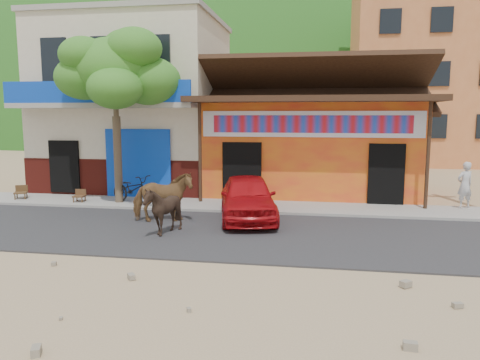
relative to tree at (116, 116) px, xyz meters
The scene contains 15 objects.
ground 8.03m from the tree, 51.58° to the right, with size 120.00×120.00×0.00m, color #9E825B.
road 6.45m from the tree, 35.66° to the right, with size 60.00×5.00×0.04m, color #28282B.
sidewalk 5.53m from the tree, ahead, with size 60.00×2.00×0.12m, color gray.
dance_club 7.93m from the tree, 32.47° to the left, with size 8.00×6.00×3.60m, color orange.
cafe_building 4.31m from the tree, 102.09° to the left, with size 7.00×6.00×7.00m, color beige.
apartment_front 22.90m from the tree, 53.23° to the left, with size 9.00×9.00×12.00m, color #CC723F.
hillside 64.97m from the tree, 85.90° to the left, with size 100.00×40.00×24.00m, color #194C14.
tree is the anchor object (origin of this frame).
cow_tan 4.11m from the tree, 44.16° to the right, with size 0.79×1.74×1.47m, color brown.
cow_dark 5.35m from the tree, 52.31° to the right, with size 1.05×1.18×1.30m, color black.
red_car 5.62m from the tree, 18.31° to the right, with size 1.59×3.95×1.34m, color #B20C11.
scooter 2.58m from the tree, 17.71° to the right, with size 0.66×1.90×1.00m, color black.
pedestrian 11.91m from the tree, ahead, with size 0.56×0.37×1.53m, color silver.
cafe_chair_left 4.59m from the tree, behind, with size 0.42×0.42×0.90m, color #462F17, non-canonical shape.
cafe_chair_right 2.96m from the tree, behind, with size 0.38×0.38×0.81m, color #452C17, non-canonical shape.
Camera 1 is at (2.32, -9.49, 3.17)m, focal length 35.00 mm.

